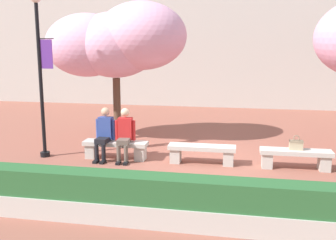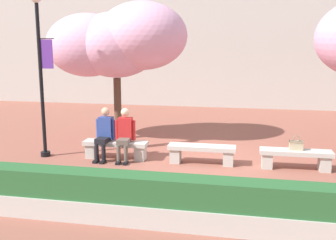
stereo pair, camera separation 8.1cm
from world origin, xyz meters
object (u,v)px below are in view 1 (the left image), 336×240
Objects in this scene: stone_bench_west_end at (116,147)px; cherry_tree_main at (117,42)px; handbag at (296,144)px; stone_bench_center at (296,156)px; person_seated_left at (105,132)px; stone_bench_near_west at (202,152)px; person_seated_right at (125,132)px; lamp_post_with_banner at (40,60)px.

cherry_tree_main is at bearing 105.05° from stone_bench_west_end.
handbag is 5.72m from cherry_tree_main.
person_seated_left is at bearing -179.33° from stone_bench_center.
stone_bench_near_west is 4.76× the size of handbag.
stone_bench_near_west and stone_bench_center have the same top height.
stone_bench_center is at bearing 0.67° from person_seated_left.
person_seated_right is at bearing -178.39° from stone_bench_near_west.
cherry_tree_main is at bearing 157.84° from stone_bench_center.
person_seated_right is at bearing -179.25° from stone_bench_center.
stone_bench_center is 6.52m from lamp_post_with_banner.
stone_bench_near_west is 0.39× the size of cherry_tree_main.
stone_bench_center is at bearing 0.00° from stone_bench_west_end.
stone_bench_west_end is at bearing -74.95° from cherry_tree_main.
stone_bench_near_west is at bearing -36.28° from cherry_tree_main.
person_seated_right is 2.73m from lamp_post_with_banner.
handbag is at bearing 98.10° from stone_bench_center.
lamp_post_with_banner is at bearing -178.01° from stone_bench_near_west.
person_seated_left and person_seated_right have the same top height.
lamp_post_with_banner is (-1.84, -0.14, 2.15)m from stone_bench_west_end.
person_seated_left reaches higher than stone_bench_center.
person_seated_right is (0.26, -0.05, 0.40)m from stone_bench_west_end.
stone_bench_west_end is 2.83m from lamp_post_with_banner.
stone_bench_west_end is 0.48m from person_seated_right.
cherry_tree_main is (-0.53, 1.98, 2.60)m from stone_bench_west_end.
person_seated_right is 0.32× the size of lamp_post_with_banner.
stone_bench_near_west is 1.94m from person_seated_right.
stone_bench_west_end is 2.16m from stone_bench_near_west.
stone_bench_center is (2.16, 0.00, 0.00)m from stone_bench_near_west.
stone_bench_west_end is at bearing -179.69° from handbag.
person_seated_right reaches higher than stone_bench_center.
lamp_post_with_banner reaches higher than handbag.
person_seated_left is at bearing 3.11° from lamp_post_with_banner.
stone_bench_west_end is at bearing 180.00° from stone_bench_center.
handbag is 0.08× the size of lamp_post_with_banner.
cherry_tree_main reaches higher than person_seated_left.
handbag is at bearing 0.31° from stone_bench_west_end.
cherry_tree_main is 1.01× the size of lamp_post_with_banner.
stone_bench_near_west is at bearing 1.61° from person_seated_right.
lamp_post_with_banner reaches higher than stone_bench_west_end.
stone_bench_near_west is 2.16m from stone_bench_center.
person_seated_left reaches higher than stone_bench_west_end.
stone_bench_west_end is 1.25× the size of person_seated_left.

